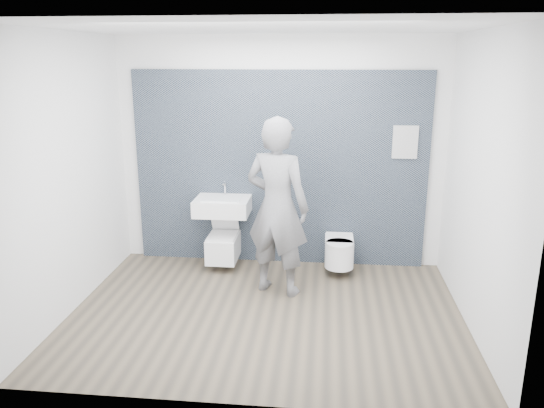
# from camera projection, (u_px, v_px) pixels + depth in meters

# --- Properties ---
(ground) EXTENTS (4.00, 4.00, 0.00)m
(ground) POSITION_uv_depth(u_px,v_px,m) (266.00, 313.00, 5.46)
(ground) COLOR brown
(ground) RESTS_ON ground
(room_shell) EXTENTS (4.00, 4.00, 4.00)m
(room_shell) POSITION_uv_depth(u_px,v_px,m) (265.00, 146.00, 4.99)
(room_shell) COLOR silver
(room_shell) RESTS_ON ground
(tile_wall) EXTENTS (3.60, 0.06, 2.40)m
(tile_wall) POSITION_uv_depth(u_px,v_px,m) (279.00, 260.00, 6.87)
(tile_wall) COLOR black
(tile_wall) RESTS_ON ground
(washbasin) EXTENTS (0.66, 0.50, 0.50)m
(washbasin) POSITION_uv_depth(u_px,v_px,m) (222.00, 206.00, 6.45)
(washbasin) COLOR white
(washbasin) RESTS_ON ground
(toilet_square) EXTENTS (0.36, 0.52, 0.66)m
(toilet_square) POSITION_uv_depth(u_px,v_px,m) (223.00, 246.00, 6.58)
(toilet_square) COLOR white
(toilet_square) RESTS_ON ground
(toilet_rounded) EXTENTS (0.35, 0.59, 0.32)m
(toilet_rounded) POSITION_uv_depth(u_px,v_px,m) (339.00, 251.00, 6.41)
(toilet_rounded) COLOR white
(toilet_rounded) RESTS_ON ground
(info_placard) EXTENTS (0.29, 0.03, 0.39)m
(info_placard) POSITION_uv_depth(u_px,v_px,m) (397.00, 266.00, 6.67)
(info_placard) COLOR white
(info_placard) RESTS_ON ground
(visitor) EXTENTS (0.83, 0.68, 1.96)m
(visitor) POSITION_uv_depth(u_px,v_px,m) (277.00, 207.00, 5.71)
(visitor) COLOR slate
(visitor) RESTS_ON ground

